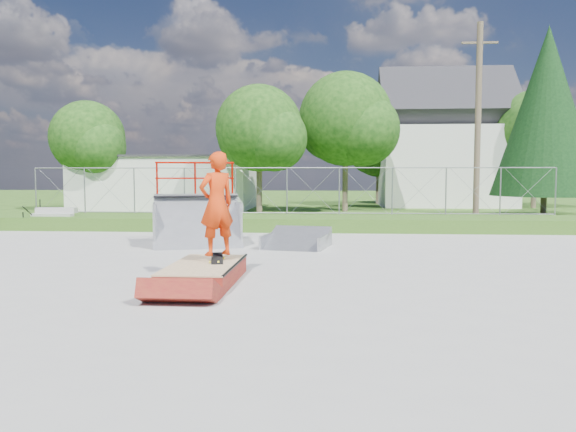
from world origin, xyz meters
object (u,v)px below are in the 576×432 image
quarter_pipe (197,204)px  flat_bank_ramp (297,239)px  skater (217,208)px  grind_box (204,274)px

quarter_pipe → flat_bank_ramp: (2.82, -0.29, -0.94)m
flat_bank_ramp → skater: bearing=-93.5°
skater → quarter_pipe: bearing=-112.7°
quarter_pipe → grind_box: bearing=-91.3°
grind_box → flat_bank_ramp: (1.43, 5.07, 0.07)m
grind_box → quarter_pipe: quarter_pipe is taller
quarter_pipe → skater: size_ratio=1.22×
grind_box → quarter_pipe: size_ratio=1.05×
quarter_pipe → skater: quarter_pipe is taller
grind_box → flat_bank_ramp: 5.26m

